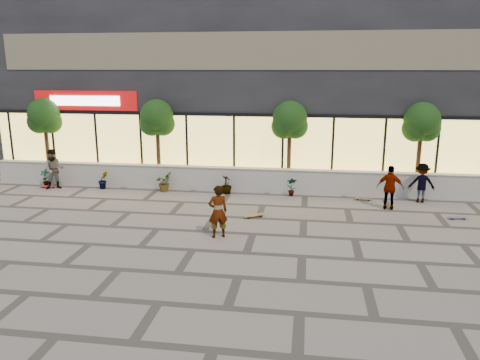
# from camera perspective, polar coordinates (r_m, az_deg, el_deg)

# --- Properties ---
(ground) EXTENTS (80.00, 80.00, 0.00)m
(ground) POSITION_cam_1_polar(r_m,az_deg,el_deg) (14.23, -5.83, -8.49)
(ground) COLOR gray
(ground) RESTS_ON ground
(planter_wall) EXTENTS (22.00, 0.42, 1.04)m
(planter_wall) POSITION_cam_1_polar(r_m,az_deg,el_deg) (20.61, -1.13, 0.15)
(planter_wall) COLOR beige
(planter_wall) RESTS_ON ground
(retail_building) EXTENTS (24.00, 9.17, 8.50)m
(retail_building) POSITION_cam_1_polar(r_m,az_deg,el_deg) (25.48, 0.90, 11.22)
(retail_building) COLOR black
(retail_building) RESTS_ON ground
(shrub_a) EXTENTS (0.43, 0.29, 0.81)m
(shrub_a) POSITION_cam_1_polar(r_m,az_deg,el_deg) (23.09, -22.66, 0.25)
(shrub_a) COLOR #183912
(shrub_a) RESTS_ON ground
(shrub_b) EXTENTS (0.57, 0.57, 0.81)m
(shrub_b) POSITION_cam_1_polar(r_m,az_deg,el_deg) (21.79, -16.33, 0.01)
(shrub_b) COLOR #183912
(shrub_b) RESTS_ON ground
(shrub_c) EXTENTS (0.68, 0.77, 0.81)m
(shrub_c) POSITION_cam_1_polar(r_m,az_deg,el_deg) (20.79, -9.29, -0.25)
(shrub_c) COLOR #183912
(shrub_c) RESTS_ON ground
(shrub_d) EXTENTS (0.64, 0.64, 0.81)m
(shrub_d) POSITION_cam_1_polar(r_m,az_deg,el_deg) (20.13, -1.67, -0.54)
(shrub_d) COLOR #183912
(shrub_d) RESTS_ON ground
(shrub_e) EXTENTS (0.46, 0.35, 0.81)m
(shrub_e) POSITION_cam_1_polar(r_m,az_deg,el_deg) (19.84, 6.32, -0.82)
(shrub_e) COLOR #183912
(shrub_e) RESTS_ON ground
(tree_west) EXTENTS (1.60, 1.50, 3.92)m
(tree_west) POSITION_cam_1_polar(r_m,az_deg,el_deg) (24.00, -22.74, 6.99)
(tree_west) COLOR #442B18
(tree_west) RESTS_ON ground
(tree_midwest) EXTENTS (1.60, 1.50, 3.92)m
(tree_midwest) POSITION_cam_1_polar(r_m,az_deg,el_deg) (21.69, -10.08, 7.23)
(tree_midwest) COLOR #442B18
(tree_midwest) RESTS_ON ground
(tree_mideast) EXTENTS (1.60, 1.50, 3.92)m
(tree_mideast) POSITION_cam_1_polar(r_m,az_deg,el_deg) (20.61, 6.09, 7.03)
(tree_mideast) COLOR #442B18
(tree_mideast) RESTS_ON ground
(tree_east) EXTENTS (1.60, 1.50, 3.92)m
(tree_east) POSITION_cam_1_polar(r_m,az_deg,el_deg) (21.11, 21.26, 6.34)
(tree_east) COLOR #442B18
(tree_east) RESTS_ON ground
(skater_center) EXTENTS (0.74, 0.63, 1.72)m
(skater_center) POSITION_cam_1_polar(r_m,az_deg,el_deg) (14.92, -2.71, -3.86)
(skater_center) COLOR white
(skater_center) RESTS_ON ground
(skater_left) EXTENTS (1.07, 0.97, 1.80)m
(skater_left) POSITION_cam_1_polar(r_m,az_deg,el_deg) (22.37, -21.71, 1.23)
(skater_left) COLOR tan
(skater_left) RESTS_ON ground
(skater_right_near) EXTENTS (1.07, 0.61, 1.71)m
(skater_right_near) POSITION_cam_1_polar(r_m,az_deg,el_deg) (18.69, 17.84, -0.90)
(skater_right_near) COLOR white
(skater_right_near) RESTS_ON ground
(skater_right_far) EXTENTS (1.07, 0.66, 1.59)m
(skater_right_far) POSITION_cam_1_polar(r_m,az_deg,el_deg) (20.12, 21.27, -0.34)
(skater_right_far) COLOR maroon
(skater_right_far) RESTS_ON ground
(skateboard_center) EXTENTS (0.79, 0.62, 0.10)m
(skateboard_center) POSITION_cam_1_polar(r_m,az_deg,el_deg) (17.05, 1.72, -4.32)
(skateboard_center) COLOR olive
(skateboard_center) RESTS_ON ground
(skateboard_left) EXTENTS (0.76, 0.21, 0.09)m
(skateboard_left) POSITION_cam_1_polar(r_m,az_deg,el_deg) (22.83, -22.37, -0.71)
(skateboard_left) COLOR red
(skateboard_left) RESTS_ON ground
(skateboard_right_near) EXTENTS (0.70, 0.25, 0.08)m
(skateboard_right_near) POSITION_cam_1_polar(r_m,az_deg,el_deg) (19.81, 14.77, -2.23)
(skateboard_right_near) COLOR brown
(skateboard_right_near) RESTS_ON ground
(skateboard_right_far) EXTENTS (0.71, 0.28, 0.08)m
(skateboard_right_far) POSITION_cam_1_polar(r_m,az_deg,el_deg) (18.58, 25.00, -4.16)
(skateboard_right_far) COLOR #504782
(skateboard_right_far) RESTS_ON ground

